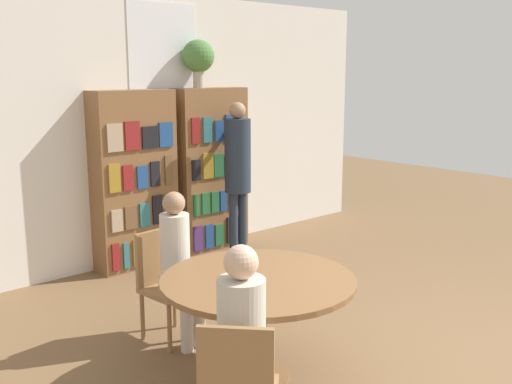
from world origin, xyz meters
name	(u,v)px	position (x,y,z in m)	size (l,w,h in m)	color
ground_plane	(481,377)	(0.00, 0.00, 0.00)	(16.00, 16.00, 0.00)	brown
wall_back	(164,128)	(0.00, 4.03, 1.51)	(6.40, 0.07, 3.00)	silver
bookshelf_left	(135,180)	(-0.53, 3.83, 0.97)	(0.93, 0.34, 1.95)	brown
bookshelf_right	(211,170)	(0.53, 3.83, 0.97)	(0.93, 0.34, 1.95)	brown
flower_vase	(198,57)	(0.37, 3.84, 2.30)	(0.37, 0.37, 0.55)	#B7AD9E
reading_table	(258,292)	(-1.20, 1.06, 0.65)	(1.36, 1.36, 0.76)	brown
chair_left_side	(165,279)	(-1.31, 2.08, 0.50)	(0.44, 0.44, 0.89)	olive
seated_reader_left	(179,261)	(-1.29, 1.89, 0.69)	(0.26, 0.37, 1.24)	beige
seated_reader_right	(242,336)	(-1.83, 0.50, 0.72)	(0.42, 0.41, 1.25)	beige
librarian_standing	(238,163)	(0.53, 3.33, 1.11)	(0.30, 0.57, 1.81)	#232D3D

